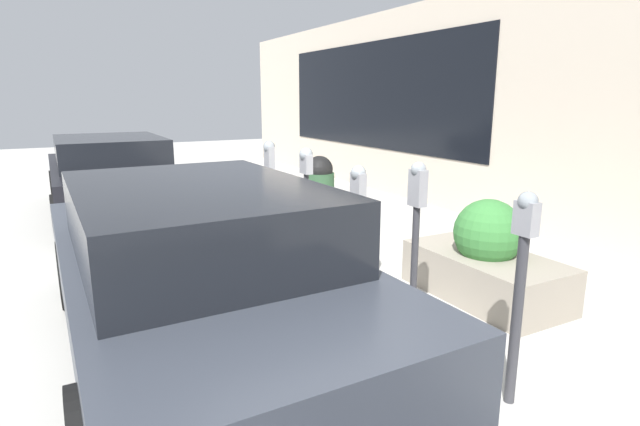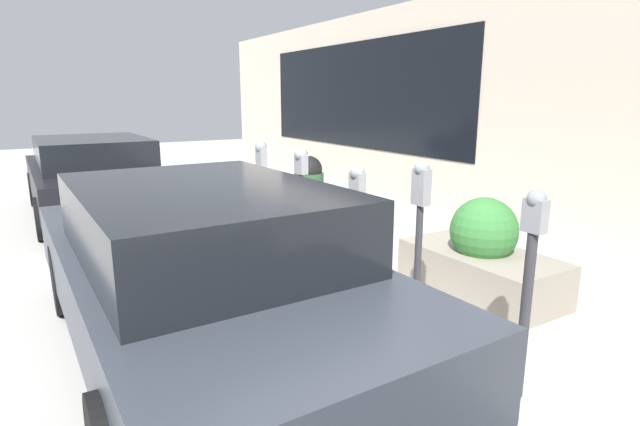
# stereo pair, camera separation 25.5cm
# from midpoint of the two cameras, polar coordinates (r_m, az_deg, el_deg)

# --- Properties ---
(ground_plane) EXTENTS (40.00, 40.00, 0.00)m
(ground_plane) POSITION_cam_midpoint_polar(r_m,az_deg,el_deg) (5.17, -0.13, -10.83)
(ground_plane) COLOR beige
(curb_strip) EXTENTS (24.50, 0.16, 0.04)m
(curb_strip) POSITION_cam_midpoint_polar(r_m,az_deg,el_deg) (5.13, -0.93, -10.80)
(curb_strip) COLOR gray
(curb_strip) RESTS_ON ground_plane
(building_facade) EXTENTS (24.50, 0.17, 3.89)m
(building_facade) POSITION_cam_midpoint_polar(r_m,az_deg,el_deg) (7.89, 30.45, 10.27)
(building_facade) COLOR beige
(building_facade) RESTS_ON ground_plane
(parking_meter_nearest) EXTENTS (0.15, 0.13, 1.51)m
(parking_meter_nearest) POSITION_cam_midpoint_polar(r_m,az_deg,el_deg) (3.64, 23.88, -6.35)
(parking_meter_nearest) COLOR #38383D
(parking_meter_nearest) RESTS_ON ground_plane
(parking_meter_second) EXTENTS (0.15, 0.13, 1.58)m
(parking_meter_second) POSITION_cam_midpoint_polar(r_m,az_deg,el_deg) (4.30, 12.62, -0.89)
(parking_meter_second) COLOR #38383D
(parking_meter_second) RESTS_ON ground_plane
(parking_meter_middle) EXTENTS (0.18, 0.15, 1.43)m
(parking_meter_middle) POSITION_cam_midpoint_polar(r_m,az_deg,el_deg) (5.10, 5.78, 1.41)
(parking_meter_middle) COLOR #38383D
(parking_meter_middle) RESTS_ON ground_plane
(parking_meter_fourth) EXTENTS (0.19, 0.16, 1.51)m
(parking_meter_fourth) POSITION_cam_midpoint_polar(r_m,az_deg,el_deg) (6.03, -0.37, 3.57)
(parking_meter_fourth) COLOR #38383D
(parking_meter_fourth) RESTS_ON ground_plane
(parking_meter_farthest) EXTENTS (0.19, 0.16, 1.52)m
(parking_meter_farthest) POSITION_cam_midpoint_polar(r_m,az_deg,el_deg) (6.94, -4.72, 4.60)
(parking_meter_farthest) COLOR #38383D
(parking_meter_farthest) RESTS_ON ground_plane
(planter_box) EXTENTS (1.69, 0.90, 1.07)m
(planter_box) POSITION_cam_midpoint_polar(r_m,az_deg,el_deg) (5.64, 19.67, -5.26)
(planter_box) COLOR gray
(planter_box) RESTS_ON ground_plane
(parked_car_middle) EXTENTS (4.76, 2.05, 1.45)m
(parked_car_middle) POSITION_cam_midpoint_polar(r_m,az_deg,el_deg) (4.19, -12.40, -5.67)
(parked_car_middle) COLOR #383D47
(parked_car_middle) RESTS_ON ground_plane
(parked_car_rear) EXTENTS (4.65, 2.05, 1.40)m
(parked_car_rear) POSITION_cam_midpoint_polar(r_m,az_deg,el_deg) (9.92, -22.09, 4.32)
(parked_car_rear) COLOR black
(parked_car_rear) RESTS_ON ground_plane
(trash_bin) EXTENTS (0.49, 0.49, 1.17)m
(trash_bin) POSITION_cam_midpoint_polar(r_m,az_deg,el_deg) (8.22, 0.83, 2.52)
(trash_bin) COLOR #2D5133
(trash_bin) RESTS_ON ground_plane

